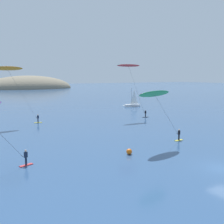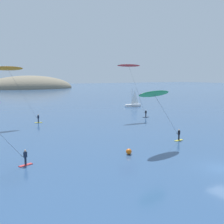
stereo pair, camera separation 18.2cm
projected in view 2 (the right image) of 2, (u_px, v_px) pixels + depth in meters
The scene contains 7 objects.
ground_plane at pixel (223, 169), 28.70m from camera, with size 600.00×600.00×0.00m, color #2D4C75.
headland_island at pixel (6, 89), 202.98m from camera, with size 99.81×42.46×19.27m.
sailboat_near at pixel (132, 104), 86.59m from camera, with size 5.97×2.38×5.70m.
kitesurfer_orange at pixel (10, 73), 52.36m from camera, with size 9.33×1.69×11.26m.
kitesurfer_red at pixel (130, 70), 60.73m from camera, with size 8.40×1.41×11.96m.
kitesurfer_green at pixel (156, 97), 36.64m from camera, with size 9.48×2.54×7.65m.
marker_buoy at pixel (129, 152), 33.85m from camera, with size 0.70×0.70×0.70m, color orange.
Camera 2 is at (-24.37, -17.43, 9.44)m, focal length 45.00 mm.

